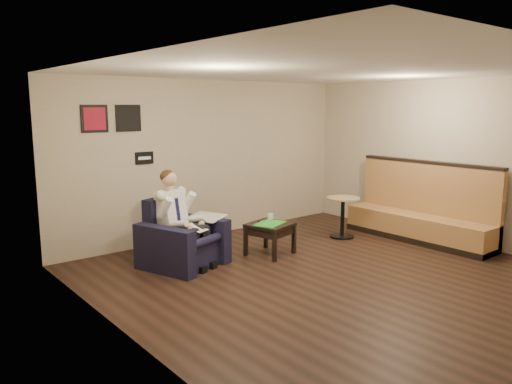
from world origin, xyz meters
TOP-DOWN VIEW (x-y plane):
  - ground at (0.00, 0.00)m, footprint 6.00×6.00m
  - wall_back at (0.00, 3.00)m, footprint 6.00×0.02m
  - wall_left at (-3.00, 0.00)m, footprint 0.02×6.00m
  - wall_right at (3.00, 0.00)m, footprint 0.02×6.00m
  - ceiling at (0.00, 0.00)m, footprint 6.00×6.00m
  - seating_sign at (-1.30, 2.98)m, footprint 0.32×0.02m
  - art_print_left at (-2.10, 2.98)m, footprint 0.42×0.03m
  - art_print_right at (-1.55, 2.98)m, footprint 0.42×0.03m
  - armchair at (-1.35, 1.72)m, footprint 1.29×1.29m
  - seated_man at (-1.31, 1.60)m, footprint 0.92×1.12m
  - lap_papers at (-1.28, 1.50)m, footprint 0.33×0.38m
  - newspaper at (-0.93, 1.75)m, footprint 0.60×0.66m
  - side_table at (0.01, 1.34)m, footprint 0.75×0.75m
  - green_folder at (-0.02, 1.31)m, footprint 0.61×0.53m
  - coffee_mug at (0.17, 1.53)m, footprint 0.11×0.11m
  - smartphone at (0.02, 1.53)m, footprint 0.16×0.09m
  - banquette at (2.59, 0.35)m, footprint 0.64×2.67m
  - cafe_table at (1.72, 1.33)m, footprint 0.61×0.61m

SIDE VIEW (x-z plane):
  - ground at x=0.00m, z-range 0.00..0.00m
  - side_table at x=0.01m, z-range 0.00..0.51m
  - cafe_table at x=1.72m, z-range 0.00..0.73m
  - armchair at x=-1.35m, z-range 0.00..0.99m
  - smartphone at x=0.02m, z-range 0.51..0.52m
  - green_folder at x=-0.02m, z-range 0.51..0.52m
  - coffee_mug at x=0.17m, z-range 0.51..0.61m
  - lap_papers at x=-1.28m, z-range 0.60..0.61m
  - newspaper at x=-0.93m, z-range 0.67..0.68m
  - seated_man at x=-1.31m, z-range 0.00..1.35m
  - banquette at x=2.59m, z-range 0.00..1.37m
  - wall_back at x=0.00m, z-range 0.00..2.80m
  - wall_left at x=-3.00m, z-range 0.00..2.80m
  - wall_right at x=3.00m, z-range 0.00..2.80m
  - seating_sign at x=-1.30m, z-range 1.40..1.60m
  - art_print_left at x=-2.10m, z-range 1.94..2.36m
  - art_print_right at x=-1.55m, z-range 1.94..2.36m
  - ceiling at x=0.00m, z-range 2.79..2.81m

